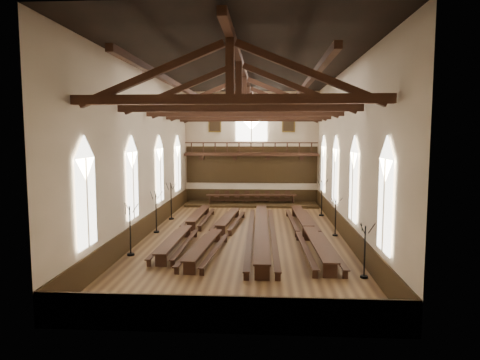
% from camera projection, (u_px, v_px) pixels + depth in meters
% --- Properties ---
extents(ground, '(26.00, 26.00, 0.00)m').
position_uv_depth(ground, '(244.00, 236.00, 26.11)').
color(ground, brown).
rests_on(ground, ground).
extents(room_walls, '(26.00, 26.00, 26.00)m').
position_uv_depth(room_walls, '(244.00, 129.00, 25.44)').
color(room_walls, beige).
rests_on(room_walls, ground).
extents(wainscot_band, '(12.00, 26.00, 1.20)m').
position_uv_depth(wainscot_band, '(244.00, 226.00, 26.05)').
color(wainscot_band, '#33220F').
rests_on(wainscot_band, ground).
extents(side_windows, '(11.85, 19.80, 4.50)m').
position_uv_depth(side_windows, '(244.00, 175.00, 25.72)').
color(side_windows, white).
rests_on(side_windows, room_walls).
extents(end_window, '(2.80, 0.12, 3.80)m').
position_uv_depth(end_window, '(251.00, 123.00, 38.16)').
color(end_window, white).
rests_on(end_window, room_walls).
extents(minstrels_gallery, '(11.80, 1.24, 3.70)m').
position_uv_depth(minstrels_gallery, '(251.00, 160.00, 38.27)').
color(minstrels_gallery, '#3A1D12').
rests_on(minstrels_gallery, room_walls).
extents(portraits, '(7.75, 0.09, 1.45)m').
position_uv_depth(portraits, '(251.00, 124.00, 38.17)').
color(portraits, brown).
rests_on(portraits, room_walls).
extents(roof_trusses, '(11.70, 25.70, 2.80)m').
position_uv_depth(roof_trusses, '(244.00, 99.00, 25.25)').
color(roof_trusses, '#3A1D12').
rests_on(roof_trusses, room_walls).
extents(refectory_row_a, '(1.50, 13.81, 0.68)m').
position_uv_depth(refectory_row_a, '(189.00, 226.00, 26.42)').
color(refectory_row_a, '#3A1D12').
rests_on(refectory_row_a, ground).
extents(refectory_row_b, '(1.92, 13.91, 0.69)m').
position_uv_depth(refectory_row_b, '(219.00, 230.00, 25.24)').
color(refectory_row_b, '#3A1D12').
rests_on(refectory_row_b, ground).
extents(refectory_row_c, '(1.72, 14.89, 0.80)m').
position_uv_depth(refectory_row_c, '(262.00, 230.00, 25.02)').
color(refectory_row_c, '#3A1D12').
rests_on(refectory_row_c, ground).
extents(refectory_row_d, '(1.81, 14.69, 0.78)m').
position_uv_depth(refectory_row_d, '(308.00, 230.00, 25.20)').
color(refectory_row_d, '#3A1D12').
rests_on(refectory_row_d, ground).
extents(dais, '(11.40, 2.92, 0.19)m').
position_uv_depth(dais, '(251.00, 204.00, 37.41)').
color(dais, '#33220F').
rests_on(dais, ground).
extents(high_table, '(7.93, 1.49, 0.74)m').
position_uv_depth(high_table, '(251.00, 196.00, 37.34)').
color(high_table, '#3A1D12').
rests_on(high_table, dais).
extents(high_chairs, '(6.76, 0.46, 0.96)m').
position_uv_depth(high_chairs, '(252.00, 196.00, 38.11)').
color(high_chairs, '#3A1D12').
rests_on(high_chairs, dais).
extents(candelabrum_left_near, '(0.76, 0.82, 2.70)m').
position_uv_depth(candelabrum_left_near, '(130.00, 240.00, 21.71)').
color(candelabrum_left_near, black).
rests_on(candelabrum_left_near, ground).
extents(candelabrum_left_mid, '(0.78, 0.79, 2.64)m').
position_uv_depth(candelabrum_left_mid, '(156.00, 220.00, 26.82)').
color(candelabrum_left_mid, black).
rests_on(candelabrum_left_mid, ground).
extents(candelabrum_left_far, '(0.81, 0.79, 2.71)m').
position_uv_depth(candelabrum_left_far, '(171.00, 208.00, 31.07)').
color(candelabrum_left_far, black).
rests_on(candelabrum_left_far, ground).
extents(candelabrum_right_near, '(0.68, 0.73, 2.40)m').
position_uv_depth(candelabrum_right_near, '(364.00, 261.00, 18.30)').
color(candelabrum_right_near, black).
rests_on(candelabrum_right_near, ground).
extents(candelabrum_right_mid, '(0.68, 0.71, 2.35)m').
position_uv_depth(candelabrum_right_mid, '(335.00, 224.00, 25.97)').
color(candelabrum_right_mid, black).
rests_on(candelabrum_right_mid, ground).
extents(candelabrum_right_far, '(0.83, 0.82, 2.79)m').
position_uv_depth(candelabrum_right_far, '(322.00, 205.00, 32.40)').
color(candelabrum_right_far, black).
rests_on(candelabrum_right_far, ground).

